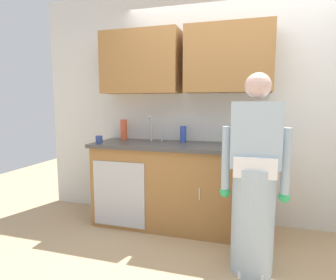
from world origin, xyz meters
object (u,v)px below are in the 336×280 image
(bottle_soap, at_px, (249,136))
(cup_by_sink, at_px, (99,139))
(bottle_water_tall, at_px, (124,130))
(sponge, at_px, (257,147))
(bottle_dish_liquid, at_px, (183,134))
(bottle_water_short, at_px, (238,137))
(sink, at_px, (150,144))
(person_at_sink, at_px, (254,190))
(bottle_cleaner_spray, at_px, (263,132))

(bottle_soap, distance_m, cup_by_sink, 1.67)
(bottle_water_tall, relative_size, sponge, 2.26)
(bottle_water_tall, relative_size, cup_by_sink, 2.98)
(bottle_water_tall, xyz_separation_m, cup_by_sink, (-0.14, -0.35, -0.08))
(bottle_dish_liquid, distance_m, cup_by_sink, 0.96)
(bottle_water_short, bearing_deg, sponge, -50.58)
(sink, bearing_deg, bottle_water_tall, 158.67)
(bottle_water_tall, bearing_deg, cup_by_sink, -111.75)
(person_at_sink, relative_size, cup_by_sink, 19.44)
(sink, xyz_separation_m, bottle_water_tall, (-0.40, 0.16, 0.14))
(sink, bearing_deg, bottle_cleaner_spray, 10.00)
(bottle_water_short, xyz_separation_m, bottle_water_tall, (-1.36, -0.00, 0.04))
(sink, relative_size, cup_by_sink, 6.00)
(sink, relative_size, bottle_water_tall, 2.01)
(sink, bearing_deg, bottle_soap, 8.75)
(bottle_soap, height_order, sponge, bottle_soap)
(bottle_water_tall, xyz_separation_m, bottle_soap, (1.48, 0.01, -0.03))
(bottle_water_tall, relative_size, bottle_soap, 1.36)
(sink, height_order, bottle_soap, sink)
(bottle_water_short, xyz_separation_m, bottle_dish_liquid, (-0.61, -0.00, 0.01))
(sink, distance_m, bottle_cleaner_spray, 1.25)
(bottle_dish_liquid, bearing_deg, person_at_sink, -47.14)
(bottle_water_tall, distance_m, bottle_dish_liquid, 0.75)
(sink, xyz_separation_m, bottle_cleaner_spray, (1.22, 0.22, 0.15))
(bottle_dish_liquid, bearing_deg, bottle_cleaner_spray, 3.79)
(bottle_water_tall, height_order, cup_by_sink, bottle_water_tall)
(bottle_water_short, height_order, bottle_dish_liquid, bottle_dish_liquid)
(sink, distance_m, sponge, 1.16)
(sponge, bearing_deg, bottle_soap, 106.85)
(bottle_water_short, distance_m, bottle_dish_liquid, 0.61)
(sink, xyz_separation_m, bottle_soap, (1.08, 0.17, 0.11))
(sponge, bearing_deg, bottle_cleaner_spray, 78.40)
(sink, height_order, person_at_sink, person_at_sink)
(bottle_soap, xyz_separation_m, sponge, (0.08, -0.25, -0.08))
(sink, xyz_separation_m, person_at_sink, (1.14, -0.70, -0.23))
(bottle_dish_liquid, height_order, bottle_soap, bottle_dish_liquid)
(bottle_water_short, distance_m, cup_by_sink, 1.54)
(person_at_sink, xyz_separation_m, sponge, (0.02, 0.61, 0.26))
(bottle_dish_liquid, bearing_deg, bottle_soap, 0.70)
(person_at_sink, height_order, cup_by_sink, person_at_sink)
(sink, height_order, bottle_water_short, sink)
(bottle_water_short, bearing_deg, cup_by_sink, -166.80)
(bottle_cleaner_spray, xyz_separation_m, cup_by_sink, (-1.76, -0.41, -0.09))
(sink, height_order, sponge, sink)
(bottle_water_tall, bearing_deg, sink, -21.33)
(bottle_cleaner_spray, xyz_separation_m, sponge, (-0.06, -0.30, -0.12))
(bottle_water_tall, distance_m, bottle_soap, 1.48)
(person_at_sink, height_order, bottle_dish_liquid, person_at_sink)
(bottle_dish_liquid, bearing_deg, bottle_water_short, 0.01)
(sink, distance_m, person_at_sink, 1.35)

